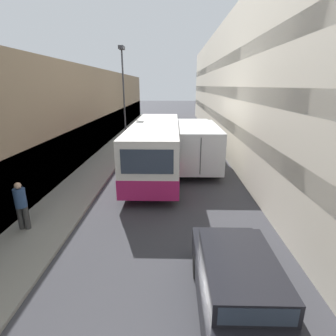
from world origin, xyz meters
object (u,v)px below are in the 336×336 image
panel_van (164,126)px  pedestrian (21,204)px  bus (156,147)px  street_lamp (123,81)px  box_truck (195,141)px  car_hatchback (239,290)px

panel_van → pedestrian: panel_van is taller
bus → street_lamp: bearing=116.1°
pedestrian → box_truck: bearing=52.5°
box_truck → pedestrian: 10.66m
box_truck → panel_van: box_truck is taller
panel_van → street_lamp: (-2.79, -5.21, 4.10)m
bus → box_truck: bearing=37.1°
car_hatchback → box_truck: (-0.07, 11.89, 0.73)m
car_hatchback → bus: 10.43m
car_hatchback → street_lamp: street_lamp is taller
box_truck → street_lamp: bearing=143.1°
bus → box_truck: bus is taller
box_truck → pedestrian: box_truck is taller
panel_van → box_truck: bearing=-75.6°
car_hatchback → panel_van: 21.06m
car_hatchback → street_lamp: (-5.17, 15.71, 4.46)m
car_hatchback → bus: bus is taller
box_truck → car_hatchback: bearing=-89.6°
bus → car_hatchback: bearing=-76.5°
street_lamp → panel_van: bearing=61.8°
pedestrian → car_hatchback: bearing=-27.7°
box_truck → pedestrian: size_ratio=4.61×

